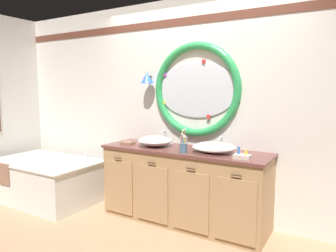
{
  "coord_description": "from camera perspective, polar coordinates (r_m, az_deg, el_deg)",
  "views": [
    {
      "loc": [
        1.64,
        -2.81,
        1.53
      ],
      "look_at": [
        -0.18,
        0.25,
        1.11
      ],
      "focal_mm": 33.39,
      "sensor_mm": 36.0,
      "label": 1
    }
  ],
  "objects": [
    {
      "name": "toiletry_basket",
      "position": [
        3.12,
        13.38,
        -5.38
      ],
      "size": [
        0.16,
        0.1,
        0.12
      ],
      "color": "beige",
      "rests_on": "vanity_counter"
    },
    {
      "name": "back_wall_assembly",
      "position": [
        3.78,
        4.91,
        3.63
      ],
      "size": [
        6.4,
        0.26,
        2.6
      ],
      "color": "silver",
      "rests_on": "ground_plane"
    },
    {
      "name": "sink_basin_left",
      "position": [
        3.69,
        -2.42,
        -2.72
      ],
      "size": [
        0.41,
        0.41,
        0.13
      ],
      "color": "white",
      "rests_on": "vanity_counter"
    },
    {
      "name": "faucet_set_right",
      "position": [
        3.56,
        9.79,
        -3.28
      ],
      "size": [
        0.24,
        0.11,
        0.15
      ],
      "color": "silver",
      "rests_on": "vanity_counter"
    },
    {
      "name": "soap_dispenser",
      "position": [
        3.6,
        2.79,
        -2.93
      ],
      "size": [
        0.06,
        0.06,
        0.15
      ],
      "color": "#6BAD66",
      "rests_on": "vanity_counter"
    },
    {
      "name": "toothbrush_holder_left",
      "position": [
        3.73,
        2.91,
        -2.73
      ],
      "size": [
        0.09,
        0.09,
        0.21
      ],
      "color": "silver",
      "rests_on": "vanity_counter"
    },
    {
      "name": "bathtub",
      "position": [
        4.66,
        -21.43,
        -8.47
      ],
      "size": [
        1.47,
        0.9,
        0.67
      ],
      "color": "white",
      "rests_on": "ground_plane"
    },
    {
      "name": "sink_basin_right",
      "position": [
        3.35,
        8.36,
        -3.86
      ],
      "size": [
        0.46,
        0.46,
        0.12
      ],
      "color": "white",
      "rests_on": "vanity_counter"
    },
    {
      "name": "folded_hand_towel",
      "position": [
        3.86,
        -7.35,
        -3.1
      ],
      "size": [
        0.15,
        0.12,
        0.03
      ],
      "color": "#936B56",
      "rests_on": "vanity_counter"
    },
    {
      "name": "ground_plane",
      "position": [
        3.6,
        0.38,
        -18.36
      ],
      "size": [
        14.0,
        14.0,
        0.0
      ],
      "primitive_type": "plane",
      "color": "tan"
    },
    {
      "name": "toothbrush_holder_right",
      "position": [
        3.33,
        2.83,
        -3.89
      ],
      "size": [
        0.09,
        0.09,
        0.21
      ],
      "color": "slate",
      "rests_on": "vanity_counter"
    },
    {
      "name": "faucet_set_left",
      "position": [
        3.88,
        -0.57,
        -2.21
      ],
      "size": [
        0.24,
        0.15,
        0.17
      ],
      "color": "silver",
      "rests_on": "vanity_counter"
    },
    {
      "name": "vanity_counter",
      "position": [
        3.65,
        2.86,
        -10.78
      ],
      "size": [
        1.95,
        0.61,
        0.86
      ],
      "color": "tan",
      "rests_on": "ground_plane"
    }
  ]
}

